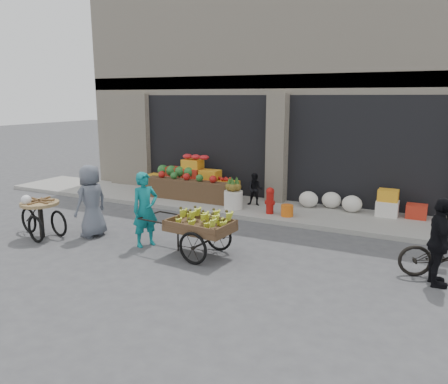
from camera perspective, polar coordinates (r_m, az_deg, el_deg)
The scene contains 14 objects.
ground at distance 8.86m, azimuth -4.47°, elevation -8.66°, with size 80.00×80.00×0.00m, color #424244.
sidewalk at distance 12.37m, azimuth 5.36°, elevation -2.28°, with size 18.00×2.20×0.12m, color gray.
building at distance 15.70m, azimuth 10.99°, elevation 12.85°, with size 14.00×6.45×7.00m.
fruit_display at distance 13.54m, azimuth -3.98°, elevation 1.68°, with size 3.10×1.12×1.24m.
pineapple_bin at distance 12.13m, azimuth 1.23°, elevation -1.01°, with size 0.52×0.52×0.50m, color silver.
fire_hydrant at distance 11.64m, azimuth 6.02°, elevation -0.98°, with size 0.22×0.22×0.71m.
orange_bucket at distance 11.49m, azimuth 8.24°, elevation -2.41°, with size 0.32×0.32×0.30m, color orange.
right_bay_goods at distance 12.20m, azimuth 17.95°, elevation -1.36°, with size 3.35×0.60×0.70m.
seated_person at distance 12.46m, azimuth 4.08°, elevation 0.34°, with size 0.45×0.35×0.93m, color black.
banana_cart at distance 8.81m, azimuth -3.40°, elevation -4.18°, with size 2.26×1.08×0.92m.
vendor_woman at distance 9.50m, azimuth -10.26°, elevation -2.26°, with size 0.59×0.39×1.62m, color #0F7579.
tricycle_cart at distance 10.81m, azimuth -22.86°, elevation -2.60°, with size 1.46×0.98×0.95m.
vendor_grey at distance 10.44m, azimuth -16.95°, elevation -1.12°, with size 0.82×0.53×1.67m, color slate.
cyclist at distance 8.24m, azimuth 26.28°, elevation -5.94°, with size 0.90×0.37×1.54m, color black.
Camera 1 is at (4.31, -7.07, 3.17)m, focal length 35.00 mm.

